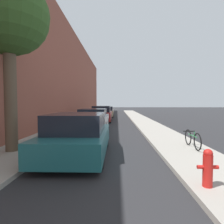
% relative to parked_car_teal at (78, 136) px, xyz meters
% --- Properties ---
extents(ground_plane, '(120.00, 120.00, 0.00)m').
position_rel_parked_car_teal_xyz_m(ground_plane, '(0.85, 8.08, -0.67)').
color(ground_plane, '#28282B').
extents(sidewalk_left, '(2.00, 52.00, 0.12)m').
position_rel_parked_car_teal_xyz_m(sidewalk_left, '(-2.05, 8.08, -0.61)').
color(sidewalk_left, '#9E998E').
rests_on(sidewalk_left, ground).
extents(sidewalk_right, '(2.00, 52.00, 0.12)m').
position_rel_parked_car_teal_xyz_m(sidewalk_right, '(3.75, 8.08, -0.61)').
color(sidewalk_right, '#9E998E').
rests_on(sidewalk_right, ground).
extents(building_facade_left, '(0.70, 52.00, 9.06)m').
position_rel_parked_car_teal_xyz_m(building_facade_left, '(-3.40, 8.08, 3.86)').
color(building_facade_left, brown).
rests_on(building_facade_left, ground).
extents(parked_car_teal, '(1.92, 4.10, 1.42)m').
position_rel_parked_car_teal_xyz_m(parked_car_teal, '(0.00, 0.00, 0.00)').
color(parked_car_teal, black).
rests_on(parked_car_teal, ground).
extents(parked_car_white, '(1.76, 4.29, 1.40)m').
position_rel_parked_car_teal_xyz_m(parked_car_white, '(-0.17, 5.60, 0.01)').
color(parked_car_white, black).
rests_on(parked_car_white, ground).
extents(parked_car_red, '(1.79, 4.26, 1.48)m').
position_rel_parked_car_teal_xyz_m(parked_car_red, '(-0.11, 11.27, 0.03)').
color(parked_car_red, black).
rests_on(parked_car_red, ground).
extents(parked_car_champagne, '(1.72, 4.39, 1.31)m').
position_rel_parked_car_teal_xyz_m(parked_car_champagne, '(0.02, 17.16, -0.03)').
color(parked_car_champagne, black).
rests_on(parked_car_champagne, ground).
extents(street_tree_near, '(2.67, 2.67, 5.94)m').
position_rel_parked_car_teal_xyz_m(street_tree_near, '(-2.31, 0.12, 3.97)').
color(street_tree_near, brown).
rests_on(street_tree_near, sidewalk_left).
extents(fire_hydrant, '(0.41, 0.19, 0.75)m').
position_rel_parked_car_teal_xyz_m(fire_hydrant, '(3.10, -2.53, -0.16)').
color(fire_hydrant, red).
rests_on(fire_hydrant, sidewalk_right).
extents(bicycle, '(0.44, 1.51, 0.61)m').
position_rel_parked_car_teal_xyz_m(bicycle, '(4.10, 0.73, -0.23)').
color(bicycle, black).
rests_on(bicycle, sidewalk_right).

